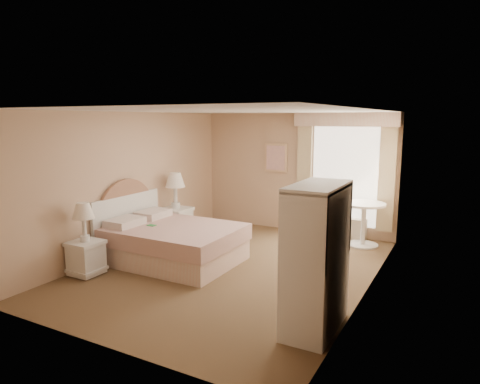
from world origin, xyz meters
The scene contains 9 objects.
room centered at (0.00, 0.00, 1.25)m, with size 4.21×5.51×2.51m.
window centered at (1.05, 2.65, 1.34)m, with size 2.05×0.22×2.51m.
framed_art centered at (-0.45, 2.71, 1.55)m, with size 0.52×0.04×0.62m.
bed centered at (-1.12, -0.18, 0.35)m, with size 2.11×1.63×1.44m.
nightstand_near centered at (-1.84, -1.33, 0.42)m, with size 0.46×0.46×1.12m.
nightstand_far centered at (-1.84, 0.97, 0.50)m, with size 0.54×0.54×1.31m.
round_table centered at (1.56, 2.25, 0.55)m, with size 0.78×0.78×0.83m.
cafe_chair centered at (1.18, 1.40, 0.50)m, with size 0.42×0.42×0.87m.
armoire centered at (1.81, -1.31, 0.70)m, with size 0.51×1.01×1.68m.
Camera 1 is at (3.22, -5.75, 2.38)m, focal length 32.00 mm.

